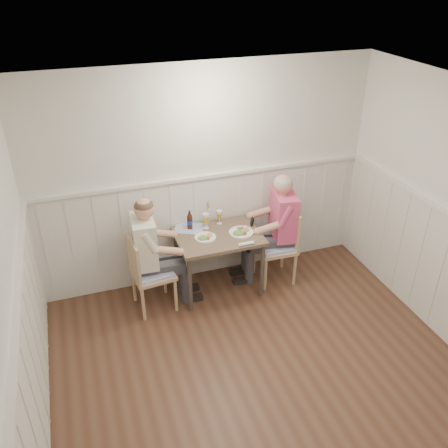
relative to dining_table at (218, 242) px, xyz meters
name	(u,v)px	position (x,y,z in m)	size (l,w,h in m)	color
ground_plane	(281,406)	(-0.02, -1.84, -0.65)	(4.50, 4.50, 0.00)	#4C2D1F
room_shell	(293,267)	(-0.02, -1.84, 0.87)	(4.04, 4.54, 2.60)	silver
wainscot	(255,300)	(-0.02, -1.15, 0.04)	(4.00, 4.49, 1.34)	silver
dining_table	(218,242)	(0.00, 0.00, 0.00)	(0.96, 0.70, 0.75)	brown
chair_right	(280,243)	(0.77, -0.03, -0.14)	(0.46, 0.46, 0.94)	tan
chair_left	(148,271)	(-0.85, -0.09, -0.15)	(0.48, 0.48, 0.93)	tan
man_in_pink	(279,235)	(0.78, 0.03, -0.07)	(0.69, 0.49, 1.39)	#3F3F47
diner_cream	(150,261)	(-0.80, -0.01, -0.08)	(0.64, 0.45, 1.36)	#3F3F47
plate_man	(241,232)	(0.25, -0.05, 0.12)	(0.28, 0.28, 0.07)	white
plate_diner	(204,237)	(-0.17, -0.03, 0.12)	(0.24, 0.24, 0.06)	white
beer_glass_a	(219,215)	(0.09, 0.24, 0.22)	(0.07, 0.07, 0.17)	silver
beer_glass_b	(206,219)	(-0.09, 0.19, 0.23)	(0.08, 0.08, 0.19)	silver
beer_bottle	(190,221)	(-0.27, 0.24, 0.20)	(0.07, 0.07, 0.23)	#321811
rolled_napkin	(246,244)	(0.22, -0.31, 0.12)	(0.18, 0.04, 0.04)	white
grass_vase	(206,215)	(-0.07, 0.23, 0.26)	(0.04, 0.04, 0.35)	silver
gingham_mat	(189,228)	(-0.28, 0.25, 0.10)	(0.42, 0.38, 0.01)	#5862AA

